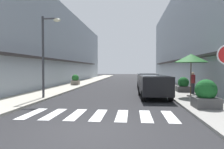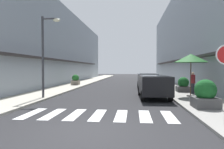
# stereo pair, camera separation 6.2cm
# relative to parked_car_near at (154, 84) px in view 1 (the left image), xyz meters

# --- Properties ---
(ground_plane) EXTENTS (100.69, 100.69, 0.00)m
(ground_plane) POSITION_rel_parked_car_near_xyz_m (-2.73, 10.64, -0.92)
(ground_plane) COLOR #232326
(sidewalk_left) EXTENTS (2.74, 64.07, 0.12)m
(sidewalk_left) POSITION_rel_parked_car_near_xyz_m (-7.89, 10.64, -0.86)
(sidewalk_left) COLOR #ADA899
(sidewalk_left) RESTS_ON ground_plane
(sidewalk_right) EXTENTS (2.74, 64.07, 0.12)m
(sidewalk_right) POSITION_rel_parked_car_near_xyz_m (2.42, 10.64, -0.86)
(sidewalk_right) COLOR gray
(sidewalk_right) RESTS_ON ground_plane
(building_row_left) EXTENTS (5.50, 43.19, 9.26)m
(building_row_left) POSITION_rel_parked_car_near_xyz_m (-11.76, 11.92, 3.71)
(building_row_left) COLOR #939EA8
(building_row_left) RESTS_ON ground_plane
(building_row_right) EXTENTS (5.50, 43.19, 11.29)m
(building_row_right) POSITION_rel_parked_car_near_xyz_m (6.29, 11.92, 4.72)
(building_row_right) COLOR #939EA8
(building_row_right) RESTS_ON ground_plane
(crosswalk) EXTENTS (6.15, 2.20, 0.01)m
(crosswalk) POSITION_rel_parked_car_near_xyz_m (-2.73, -5.29, -0.92)
(crosswalk) COLOR silver
(crosswalk) RESTS_ON ground_plane
(parked_car_near) EXTENTS (1.91, 4.36, 1.47)m
(parked_car_near) POSITION_rel_parked_car_near_xyz_m (0.00, 0.00, 0.00)
(parked_car_near) COLOR black
(parked_car_near) RESTS_ON ground_plane
(parked_car_mid) EXTENTS (1.84, 3.95, 1.47)m
(parked_car_mid) POSITION_rel_parked_car_near_xyz_m (-0.00, 6.21, -0.00)
(parked_car_mid) COLOR #4C5156
(parked_car_mid) RESTS_ON ground_plane
(street_lamp) EXTENTS (1.19, 0.28, 4.99)m
(street_lamp) POSITION_rel_parked_car_near_xyz_m (-6.66, -1.27, 2.27)
(street_lamp) COLOR #38383D
(street_lamp) RESTS_ON sidewalk_left
(cafe_umbrella) EXTENTS (2.12, 2.12, 2.74)m
(cafe_umbrella) POSITION_rel_parked_car_near_xyz_m (2.37, 0.19, 1.64)
(cafe_umbrella) COLOR #262626
(cafe_umbrella) RESTS_ON sidewalk_right
(planter_corner) EXTENTS (1.08, 1.08, 1.30)m
(planter_corner) POSITION_rel_parked_car_near_xyz_m (1.98, -3.79, -0.21)
(planter_corner) COLOR #4C4C4C
(planter_corner) RESTS_ON sidewalk_right
(planter_midblock) EXTENTS (1.02, 1.02, 1.14)m
(planter_midblock) POSITION_rel_parked_car_near_xyz_m (2.56, 2.95, -0.30)
(planter_midblock) COLOR #4C4C4C
(planter_midblock) RESTS_ON sidewalk_right
(planter_far) EXTENTS (0.81, 0.81, 1.14)m
(planter_far) POSITION_rel_parked_car_near_xyz_m (-7.63, 8.81, -0.26)
(planter_far) COLOR gray
(planter_far) RESTS_ON sidewalk_left
(pedestrian_walking_near) EXTENTS (0.34, 0.34, 1.55)m
(pedestrian_walking_near) POSITION_rel_parked_car_near_xyz_m (2.91, 1.70, 0.01)
(pedestrian_walking_near) COLOR #282B33
(pedestrian_walking_near) RESTS_ON sidewalk_right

